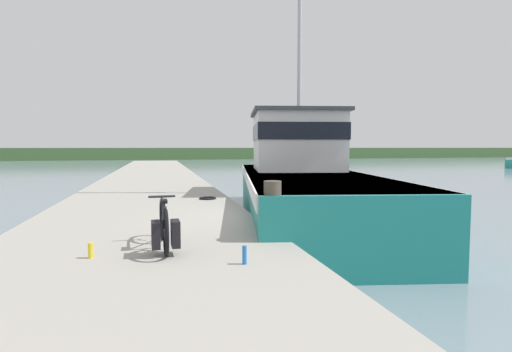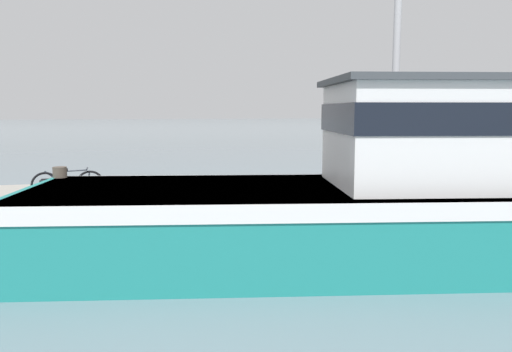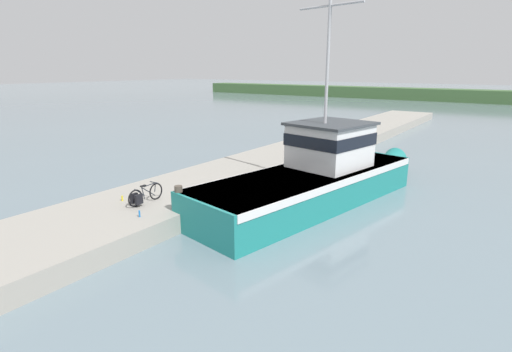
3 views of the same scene
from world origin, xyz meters
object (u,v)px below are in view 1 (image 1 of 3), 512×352
object	(u,v)px
bicycle_touring	(164,227)
water_bottle_on_curb	(91,250)
fishing_boat_main	(300,179)
water_bottle_by_bike	(244,255)
mooring_post	(273,211)

from	to	relation	value
bicycle_touring	water_bottle_on_curb	bearing A→B (deg)	-169.75
fishing_boat_main	water_bottle_by_bike	world-z (taller)	fishing_boat_main
water_bottle_by_bike	mooring_post	bearing A→B (deg)	59.05
water_bottle_by_bike	water_bottle_on_curb	bearing A→B (deg)	158.59
mooring_post	water_bottle_on_curb	bearing A→B (deg)	-170.84
fishing_boat_main	water_bottle_on_curb	bearing A→B (deg)	-119.59
fishing_boat_main	mooring_post	size ratio (longest dim) A/B	14.39
fishing_boat_main	water_bottle_by_bike	size ratio (longest dim) A/B	57.33
bicycle_touring	mooring_post	xyz separation A→B (m)	(1.79, 0.23, 0.15)
water_bottle_on_curb	water_bottle_by_bike	world-z (taller)	water_bottle_by_bike
mooring_post	bicycle_touring	bearing A→B (deg)	-172.80
fishing_boat_main	bicycle_touring	size ratio (longest dim) A/B	8.15
bicycle_touring	water_bottle_by_bike	bearing A→B (deg)	-47.38
water_bottle_on_curb	water_bottle_by_bike	bearing A→B (deg)	-21.41
bicycle_touring	mooring_post	size ratio (longest dim) A/B	1.77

